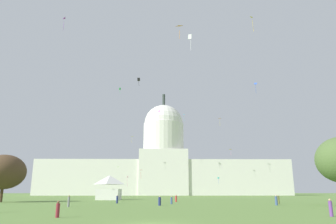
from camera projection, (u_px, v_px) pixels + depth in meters
ground_plane at (153, 224)px, 23.09m from camera, size 800.00×800.00×0.00m
capitol_building at (163, 166)px, 193.43m from camera, size 149.91×25.13×63.44m
event_tent at (109, 187)px, 89.41m from camera, size 6.85×6.40×6.76m
tree_west_mid at (4, 172)px, 71.31m from camera, size 10.88×11.72×10.49m
person_denim_aisle_center at (171, 200)px, 59.68m from camera, size 0.50×0.50×1.46m
person_grey_mid_right at (69, 201)px, 48.92m from camera, size 0.48×0.48×1.76m
person_navy_back_left at (160, 201)px, 53.56m from camera, size 0.63×0.63×1.60m
person_purple_lawn_far_right at (331, 208)px, 30.33m from camera, size 0.48×0.48×1.66m
person_olive_near_tree_east at (278, 200)px, 59.92m from camera, size 0.43×0.43×1.60m
person_maroon_edge_west at (58, 210)px, 29.09m from camera, size 0.44×0.44×1.50m
person_denim_edge_east at (276, 201)px, 54.53m from camera, size 0.47×0.47×1.74m
person_red_front_center at (176, 199)px, 72.49m from camera, size 0.39×0.39×1.58m
person_navy_back_right at (117, 200)px, 63.33m from camera, size 0.53×0.53×1.64m
kite_orange_high at (220, 119)px, 170.51m from camera, size 1.44×0.69×4.11m
kite_gold_mid at (231, 150)px, 175.92m from camera, size 1.56×0.91×3.23m
kite_magenta_high at (159, 112)px, 168.83m from camera, size 0.90×0.60×2.96m
kite_white_high at (190, 38)px, 72.78m from camera, size 0.80×0.50×4.11m
kite_blue_high at (256, 85)px, 119.43m from camera, size 1.12×0.77×4.33m
kite_lime_low at (117, 168)px, 127.24m from camera, size 1.05×1.72×0.28m
kite_pink_low at (128, 178)px, 128.04m from camera, size 0.52×1.08×4.04m
kite_turquoise_low at (218, 178)px, 170.27m from camera, size 1.06×1.04×3.88m
kite_black_high at (139, 79)px, 110.55m from camera, size 0.89×0.92×3.00m
kite_violet_high at (65, 21)px, 106.90m from camera, size 1.47×1.51×4.21m
kite_yellow_mid at (132, 137)px, 173.65m from camera, size 1.33×0.86×3.65m
kite_cyan_high at (184, 116)px, 173.76m from camera, size 1.19×0.90×3.60m
kite_green_high at (120, 89)px, 165.58m from camera, size 0.95×0.99×3.74m
kite_red_low at (142, 171)px, 154.70m from camera, size 1.72×1.63×3.84m
kite_orange_high_b at (179, 27)px, 82.20m from camera, size 1.85×1.27×3.52m
kite_gold_high at (253, 20)px, 87.61m from camera, size 1.17×1.23×4.01m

